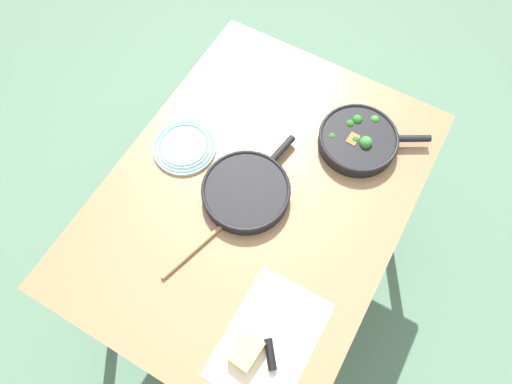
{
  "coord_description": "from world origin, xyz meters",
  "views": [
    {
      "loc": [
        0.55,
        0.31,
        2.12
      ],
      "look_at": [
        0.0,
        0.0,
        0.77
      ],
      "focal_mm": 32.0,
      "sensor_mm": 36.0,
      "label": 1
    }
  ],
  "objects_px": {
    "skillet_broccoli": "(359,139)",
    "skillet_eggs": "(246,191)",
    "grater_knife": "(267,335)",
    "dinner_plate_stack": "(184,147)",
    "wooden_spoon": "(218,229)",
    "cheese_block": "(246,352)"
  },
  "relations": [
    {
      "from": "skillet_broccoli",
      "to": "wooden_spoon",
      "type": "xyz_separation_m",
      "value": [
        0.51,
        -0.25,
        -0.02
      ]
    },
    {
      "from": "skillet_eggs",
      "to": "skillet_broccoli",
      "type": "bearing_deg",
      "value": -24.27
    },
    {
      "from": "skillet_eggs",
      "to": "wooden_spoon",
      "type": "xyz_separation_m",
      "value": [
        0.15,
        -0.02,
        -0.02
      ]
    },
    {
      "from": "skillet_broccoli",
      "to": "cheese_block",
      "type": "bearing_deg",
      "value": -119.25
    },
    {
      "from": "wooden_spoon",
      "to": "dinner_plate_stack",
      "type": "height_order",
      "value": "dinner_plate_stack"
    },
    {
      "from": "grater_knife",
      "to": "dinner_plate_stack",
      "type": "relative_size",
      "value": 1.06
    },
    {
      "from": "wooden_spoon",
      "to": "grater_knife",
      "type": "relative_size",
      "value": 1.56
    },
    {
      "from": "grater_knife",
      "to": "dinner_plate_stack",
      "type": "distance_m",
      "value": 0.69
    },
    {
      "from": "skillet_eggs",
      "to": "grater_knife",
      "type": "distance_m",
      "value": 0.45
    },
    {
      "from": "skillet_broccoli",
      "to": "skillet_eggs",
      "type": "xyz_separation_m",
      "value": [
        0.36,
        -0.24,
        -0.0
      ]
    },
    {
      "from": "grater_knife",
      "to": "wooden_spoon",
      "type": "bearing_deg",
      "value": 17.02
    },
    {
      "from": "wooden_spoon",
      "to": "skillet_eggs",
      "type": "bearing_deg",
      "value": 10.46
    },
    {
      "from": "grater_knife",
      "to": "cheese_block",
      "type": "bearing_deg",
      "value": 119.45
    },
    {
      "from": "wooden_spoon",
      "to": "grater_knife",
      "type": "bearing_deg",
      "value": -108.65
    },
    {
      "from": "skillet_broccoli",
      "to": "skillet_eggs",
      "type": "distance_m",
      "value": 0.43
    },
    {
      "from": "skillet_eggs",
      "to": "wooden_spoon",
      "type": "bearing_deg",
      "value": -176.72
    },
    {
      "from": "skillet_eggs",
      "to": "dinner_plate_stack",
      "type": "relative_size",
      "value": 1.85
    },
    {
      "from": "wooden_spoon",
      "to": "dinner_plate_stack",
      "type": "bearing_deg",
      "value": 68.82
    },
    {
      "from": "grater_knife",
      "to": "dinner_plate_stack",
      "type": "xyz_separation_m",
      "value": [
        -0.41,
        -0.55,
        0.0
      ]
    },
    {
      "from": "skillet_broccoli",
      "to": "dinner_plate_stack",
      "type": "relative_size",
      "value": 1.64
    },
    {
      "from": "skillet_eggs",
      "to": "cheese_block",
      "type": "distance_m",
      "value": 0.5
    },
    {
      "from": "wooden_spoon",
      "to": "dinner_plate_stack",
      "type": "distance_m",
      "value": 0.33
    }
  ]
}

